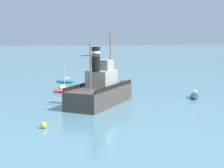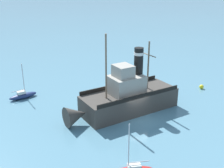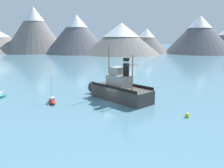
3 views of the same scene
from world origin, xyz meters
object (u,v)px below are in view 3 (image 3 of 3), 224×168
object	(u,v)px
old_tugboat	(119,90)
mooring_buoy	(187,115)
sailboat_red	(52,101)
sailboat_navy	(121,82)

from	to	relation	value
old_tugboat	mooring_buoy	bearing A→B (deg)	-45.83
old_tugboat	sailboat_red	world-z (taller)	old_tugboat
sailboat_red	sailboat_navy	bearing A→B (deg)	52.59
sailboat_red	mooring_buoy	bearing A→B (deg)	-19.23
sailboat_navy	sailboat_red	distance (m)	21.12
sailboat_red	mooring_buoy	xyz separation A→B (m)	(21.39, -7.46, -0.11)
mooring_buoy	old_tugboat	bearing A→B (deg)	134.17
sailboat_navy	mooring_buoy	size ratio (longest dim) A/B	7.66
old_tugboat	mooring_buoy	size ratio (longest dim) A/B	20.04
sailboat_navy	mooring_buoy	world-z (taller)	sailboat_navy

